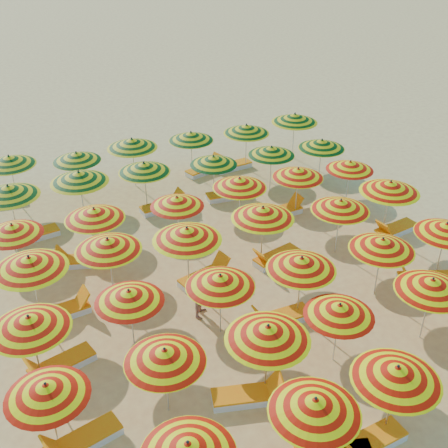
{
  "coord_description": "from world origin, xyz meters",
  "views": [
    {
      "loc": [
        -5.59,
        -13.89,
        10.78
      ],
      "look_at": [
        0.0,
        0.5,
        1.6
      ],
      "focal_mm": 45.0,
      "sensor_mm": 36.0,
      "label": 1
    }
  ],
  "objects": [
    {
      "name": "umbrella_8",
      "position": [
        -1.04,
        -5.0,
        1.92
      ],
      "size": [
        2.26,
        2.26,
        2.18
      ],
      "color": "silver",
      "rests_on": "ground"
    },
    {
      "name": "lounger_2",
      "position": [
        -5.55,
        -4.97,
        0.15
      ],
      "size": [
        1.83,
        1.04,
        0.69
      ],
      "rotation": [
        0.0,
        0.0,
        3.42
      ],
      "color": "white",
      "rests_on": "ground"
    },
    {
      "name": "umbrella_28",
      "position": [
        3.8,
        2.68,
        1.78
      ],
      "size": [
        2.54,
        2.54,
        2.03
      ],
      "color": "silver",
      "rests_on": "ground"
    },
    {
      "name": "umbrella_2",
      "position": [
        -1.02,
        -7.22,
        1.81
      ],
      "size": [
        2.28,
        2.28,
        2.06
      ],
      "color": "silver",
      "rests_on": "ground"
    },
    {
      "name": "lounger_18",
      "position": [
        3.07,
        7.41,
        0.15
      ],
      "size": [
        1.8,
        0.84,
        0.69
      ],
      "rotation": [
        0.0,
        0.0,
        3.3
      ],
      "color": "white",
      "rests_on": "ground"
    },
    {
      "name": "lounger_15",
      "position": [
        1.9,
        4.89,
        0.15
      ],
      "size": [
        1.75,
        0.65,
        0.69
      ],
      "rotation": [
        0.0,
        0.0,
        -0.04
      ],
      "color": "white",
      "rests_on": "ground"
    },
    {
      "name": "umbrella_13",
      "position": [
        -3.7,
        -2.21,
        1.72
      ],
      "size": [
        2.18,
        2.18,
        1.95
      ],
      "color": "silver",
      "rests_on": "ground"
    },
    {
      "name": "umbrella_16",
      "position": [
        3.78,
        -2.65,
        1.83
      ],
      "size": [
        2.52,
        2.52,
        2.08
      ],
      "color": "silver",
      "rests_on": "ground"
    },
    {
      "name": "lounger_14",
      "position": [
        -0.85,
        4.91,
        0.15
      ],
      "size": [
        1.8,
        0.84,
        0.69
      ],
      "rotation": [
        0.0,
        0.0,
        0.15
      ],
      "color": "white",
      "rests_on": "ground"
    },
    {
      "name": "umbrella_22",
      "position": [
        3.89,
        -0.14,
        1.84
      ],
      "size": [
        2.37,
        2.37,
        2.09
      ],
      "color": "silver",
      "rests_on": "ground"
    },
    {
      "name": "umbrella_41",
      "position": [
        6.17,
        7.54,
        1.95
      ],
      "size": [
        2.33,
        2.33,
        2.22
      ],
      "color": "silver",
      "rests_on": "ground"
    },
    {
      "name": "umbrella_32",
      "position": [
        -1.44,
        5.09,
        1.84
      ],
      "size": [
        2.44,
        2.44,
        2.09
      ],
      "color": "silver",
      "rests_on": "ground"
    },
    {
      "name": "umbrella_12",
      "position": [
        -6.2,
        -2.54,
        1.86
      ],
      "size": [
        2.12,
        2.12,
        2.11
      ],
      "color": "silver",
      "rests_on": "ground"
    },
    {
      "name": "umbrella_34",
      "position": [
        3.77,
        4.91,
        1.77
      ],
      "size": [
        2.31,
        2.31,
        2.01
      ],
      "color": "silver",
      "rests_on": "ground"
    },
    {
      "name": "umbrella_29",
      "position": [
        6.05,
        2.68,
        1.7
      ],
      "size": [
        2.17,
        2.17,
        1.93
      ],
      "color": "silver",
      "rests_on": "ground"
    },
    {
      "name": "lounger_13",
      "position": [
        -5.79,
        4.52,
        0.15
      ],
      "size": [
        1.81,
        0.89,
        0.69
      ],
      "rotation": [
        0.0,
        0.0,
        3.33
      ],
      "color": "white",
      "rests_on": "ground"
    },
    {
      "name": "lounger_17",
      "position": [
        1.81,
        7.52,
        0.15
      ],
      "size": [
        1.83,
        1.13,
        0.69
      ],
      "rotation": [
        0.0,
        0.0,
        0.35
      ],
      "color": "white",
      "rests_on": "ground"
    },
    {
      "name": "umbrella_31",
      "position": [
        -3.88,
        4.89,
        1.96
      ],
      "size": [
        2.18,
        2.18,
        2.23
      ],
      "color": "silver",
      "rests_on": "ground"
    },
    {
      "name": "ground",
      "position": [
        0.0,
        0.0,
        0.0
      ],
      "size": [
        120.0,
        120.0,
        0.0
      ],
      "primitive_type": "plane",
      "color": "#F5C96D",
      "rests_on": "ground"
    },
    {
      "name": "umbrella_27",
      "position": [
        1.42,
        2.62,
        1.83
      ],
      "size": [
        2.44,
        2.44,
        2.07
      ],
      "color": "silver",
      "rests_on": "ground"
    },
    {
      "name": "lounger_8",
      "position": [
        -0.87,
        -0.07,
        0.15
      ],
      "size": [
        1.83,
        1.06,
        0.69
      ],
      "rotation": [
        0.0,
        0.0,
        0.3
      ],
      "color": "white",
      "rests_on": "ground"
    },
    {
      "name": "umbrella_33",
      "position": [
        1.3,
        4.97,
        1.73
      ],
      "size": [
        2.17,
        2.17,
        1.97
      ],
      "color": "silver",
      "rests_on": "ground"
    },
    {
      "name": "lounger_6",
      "position": [
        5.6,
        -2.71,
        0.15
      ],
      "size": [
        1.83,
        1.11,
        0.69
      ],
      "rotation": [
        0.0,
        0.0,
        2.81
      ],
      "color": "white",
      "rests_on": "ground"
    },
    {
      "name": "umbrella_15",
      "position": [
        1.08,
        -2.69,
        1.86
      ],
      "size": [
        2.16,
        2.16,
        2.11
      ],
      "color": "silver",
      "rests_on": "ground"
    },
    {
      "name": "umbrella_38",
      "position": [
        -1.37,
        7.35,
        1.93
      ],
      "size": [
        2.23,
        2.23,
        2.19
      ],
      "color": "silver",
      "rests_on": "ground"
    },
    {
      "name": "umbrella_26",
      "position": [
        -1.02,
        2.28,
        1.72
      ],
      "size": [
        2.18,
        2.18,
        1.96
      ],
      "color": "silver",
      "rests_on": "ground"
    },
    {
      "name": "lounger_16",
      "position": [
        -6.73,
        7.79,
        0.15
      ],
      "size": [
        1.75,
        0.63,
        0.69
      ],
      "rotation": [
        0.0,
        0.0,
        3.11
      ],
      "color": "white",
      "rests_on": "ground"
    },
    {
      "name": "lounger_3",
      "position": [
        -1.54,
        -5.12,
        0.15
      ],
      "size": [
        1.82,
        0.94,
        0.69
      ],
      "rotation": [
        0.0,
        0.0,
        -0.22
      ],
      "color": "white",
      "rests_on": "ground"
    },
    {
      "name": "lounger_7",
      "position": [
        -5.38,
        -0.22,
        0.15
      ],
      "size": [
        1.8,
        0.84,
        0.69
      ],
      "rotation": [
        0.0,
        0.0,
        0.15
      ],
      "color": "white",
      "rests_on": "ground"
    },
    {
      "name": "umbrella_9",
      "position": [
        1.12,
        -4.66,
        1.69
      ],
      "size": [
        2.37,
        2.37,
        1.92
      ],
      "color": "silver",
      "rests_on": "ground"
    },
    {
      "name": "umbrella_40",
      "position": [
        3.67,
        7.25,
        1.88
      ],
      "size": [
        2.13,
        2.13,
        2.13
      ],
      "color": "silver",
      "rests_on": "ground"
    },
    {
      "name": "umbrella_20",
      "position": [
        -1.47,
        -0.22,
        1.97
      ],
      "size": [
        2.77,
        2.77,
        2.24
      ],
      "color": "silver",
      "rests_on": "ground"
    },
    {
      "name": "umbrella_7",
      "position": [
        -3.45,
        -4.71,
        1.78
      ],
      "size": [
        2.31,
        2.31,
        2.02
      ],
      "color": "silver",
      "rests_on": "ground"
    },
    {
      "name": "umbrella_24",
      "position": [
        -6.34,
        2.36,
        1.73
      ],
      "size": [
        2.09,
        2.09,
        1.97
      ],
      "color": "silver",
      "rests_on": "ground"
    },
    {
      "name": "umbrella_23",
      "position": [
        6.07,
        0.21,
        1.95
      ],
      "size": [
        2.7,
        2.7,
        2.22
      ],
      "color": "silver",
      "rests_on": "ground"
    },
    {
      "name": "lounger_12",
      "position": [
        3.3,
        2.87,
        0.15
      ],
      "size": [
        1.78,
        0.75,
        0.69
      ],
      "rotation": [
        0.0,
        0.0,
        0.1
      ],
      "color": "white",
      "rests_on": "ground"
    },
    {
      "name": "umbrella_18",
      "position": [
        -5.98,
        -0.08,
        1.96
      ],
      "size": [
        2.36,
        2.36,
        2.22
      ],
      "color": "silver",
      "rests_on": "ground"
    },
    {
      "name": "umbrella_35",
      "position": [
        5.98,
        4.75,
        1.8
      ],
      "size": [
        1.99,
        1.99,
        2.04
      ],
      "color": "silver",
      "rests_on": "ground"
    },
    {
      "name": "lounger_4",
      "position": [
        -5.7,
        -2.39,
        0.15
      ],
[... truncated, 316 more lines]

